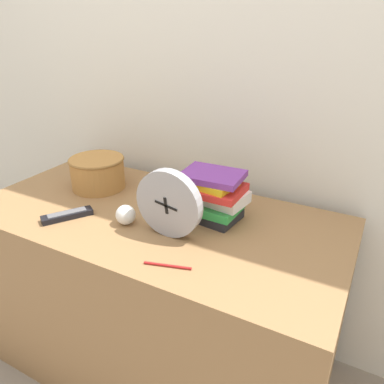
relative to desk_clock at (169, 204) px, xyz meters
name	(u,v)px	position (x,y,z in m)	size (l,w,h in m)	color
wall_back	(205,75)	(-0.12, 0.50, 0.33)	(6.00, 0.04, 2.40)	silver
desk	(158,296)	(-0.12, 0.09, -0.49)	(1.37, 0.67, 0.76)	olive
desk_clock	(169,204)	(0.00, 0.00, 0.00)	(0.23, 0.04, 0.23)	#99999E
book_stack	(212,195)	(0.07, 0.18, -0.03)	(0.25, 0.18, 0.17)	#232328
basket	(98,172)	(-0.46, 0.19, -0.04)	(0.23, 0.23, 0.13)	#B27A3D
tv_remote	(67,215)	(-0.38, -0.08, -0.10)	(0.13, 0.17, 0.02)	black
crumpled_paper_ball	(126,215)	(-0.17, -0.01, -0.08)	(0.07, 0.07, 0.07)	white
pen	(168,266)	(0.09, -0.15, -0.11)	(0.14, 0.05, 0.01)	#B21E1E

